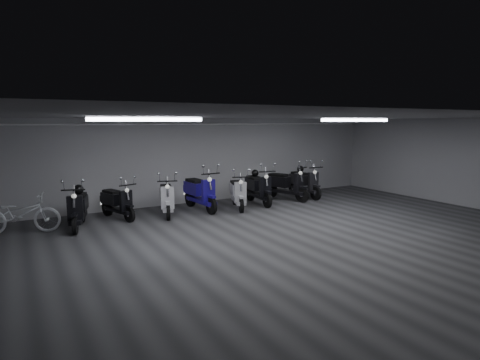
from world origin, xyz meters
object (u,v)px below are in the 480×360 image
scooter_7 (258,183)px  scooter_0 (78,202)px  bicycle (19,210)px  helmet_0 (300,169)px  scooter_4 (200,186)px  scooter_1 (117,197)px  helmet_2 (79,189)px  scooter_6 (238,188)px  helmet_1 (255,173)px  scooter_9 (305,178)px  scooter_8 (286,179)px  scooter_2 (166,192)px

scooter_7 → scooter_0: bearing=-171.0°
bicycle → helmet_0: 9.00m
scooter_4 → scooter_1: bearing=172.5°
bicycle → helmet_2: bicycle is taller
scooter_6 → helmet_0: 3.12m
scooter_7 → helmet_1: 0.39m
scooter_9 → helmet_0: scooter_9 is taller
scooter_1 → scooter_7: scooter_7 is taller
scooter_8 → helmet_2: bearing=159.9°
scooter_1 → scooter_9: (6.58, -0.03, 0.07)m
scooter_4 → scooter_7: 2.05m
helmet_1 → scooter_6: bearing=-150.7°
scooter_7 → bicycle: (-6.89, -0.09, -0.13)m
bicycle → helmet_1: (6.92, 0.35, 0.42)m
scooter_0 → bicycle: scooter_0 is taller
scooter_1 → scooter_8: bearing=-19.6°
bicycle → helmet_1: bicycle is taller
scooter_7 → helmet_2: 5.53m
bicycle → scooter_1: bearing=-67.7°
helmet_1 → helmet_2: bearing=-177.2°
scooter_0 → helmet_2: bearing=90.0°
scooter_0 → scooter_2: (2.42, 0.21, 0.00)m
scooter_0 → bicycle: 1.31m
scooter_2 → helmet_2: scooter_2 is taller
scooter_4 → scooter_9: bearing=-3.3°
helmet_0 → scooter_0: bearing=-174.7°
scooter_4 → scooter_9: size_ratio=1.05×
scooter_4 → helmet_1: scooter_4 is taller
scooter_0 → scooter_1: (1.09, 0.47, -0.04)m
helmet_0 → scooter_6: bearing=-166.4°
scooter_6 → helmet_2: 4.61m
scooter_0 → scooter_4: scooter_4 is taller
scooter_1 → scooter_2: 1.36m
scooter_0 → scooter_4: size_ratio=0.90×
scooter_2 → scooter_6: bearing=10.4°
helmet_2 → scooter_9: bearing=1.5°
scooter_4 → scooter_7: (2.05, -0.10, -0.03)m
scooter_0 → scooter_2: scooter_2 is taller
scooter_8 → scooter_6: bearing=169.0°
scooter_1 → helmet_0: size_ratio=7.03×
scooter_6 → scooter_0: bearing=-160.4°
bicycle → helmet_2: 1.42m
scooter_9 → helmet_1: scooter_9 is taller
scooter_4 → scooter_6: size_ratio=1.12×
scooter_6 → helmet_2: scooter_6 is taller
bicycle → helmet_0: size_ratio=7.51×
scooter_1 → bicycle: 2.41m
scooter_6 → helmet_0: scooter_6 is taller
scooter_4 → helmet_0: 4.15m
scooter_8 → helmet_1: (-1.16, 0.16, 0.28)m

